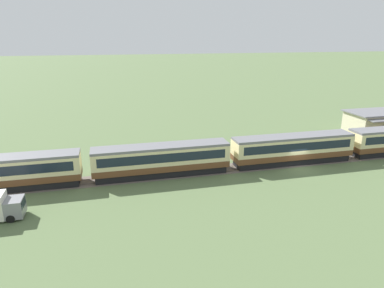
% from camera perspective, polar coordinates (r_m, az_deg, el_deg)
% --- Properties ---
extents(ground_plane, '(600.00, 600.00, 0.00)m').
position_cam_1_polar(ground_plane, '(48.90, 17.31, -3.76)').
color(ground_plane, '#566B42').
extents(passenger_train, '(91.46, 3.17, 4.02)m').
position_cam_1_polar(passenger_train, '(43.71, -4.74, -2.41)').
color(passenger_train, brown).
rests_on(passenger_train, ground_plane).
extents(railway_track, '(144.97, 3.60, 0.04)m').
position_cam_1_polar(railway_track, '(45.64, 2.27, -4.47)').
color(railway_track, '#665B51').
rests_on(railway_track, ground_plane).
extents(station_building, '(11.21, 7.81, 4.31)m').
position_cam_1_polar(station_building, '(69.87, 28.58, 3.08)').
color(station_building, beige).
rests_on(station_building, ground_plane).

